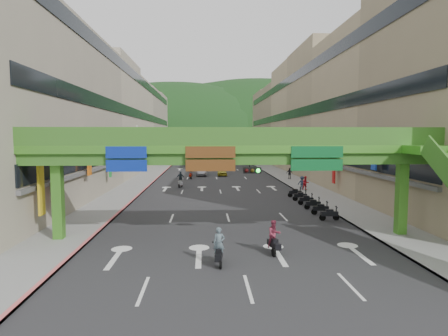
{
  "coord_description": "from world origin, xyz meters",
  "views": [
    {
      "loc": [
        -1.87,
        -17.54,
        6.59
      ],
      "look_at": [
        0.0,
        18.0,
        3.5
      ],
      "focal_mm": 30.0,
      "sensor_mm": 36.0,
      "label": 1
    }
  ],
  "objects_px": {
    "scooter_rider_near": "(219,248)",
    "car_yellow": "(222,172)",
    "car_silver": "(201,171)",
    "pedestrian_red": "(306,184)",
    "scooter_rider_mid": "(274,237)",
    "overpass_near": "(250,158)"
  },
  "relations": [
    {
      "from": "scooter_rider_mid",
      "to": "car_silver",
      "type": "bearing_deg",
      "value": 96.09
    },
    {
      "from": "scooter_rider_near",
      "to": "scooter_rider_mid",
      "type": "relative_size",
      "value": 1.02
    },
    {
      "from": "overpass_near",
      "to": "scooter_rider_near",
      "type": "relative_size",
      "value": 14.32
    },
    {
      "from": "scooter_rider_near",
      "to": "pedestrian_red",
      "type": "relative_size",
      "value": 1.19
    },
    {
      "from": "scooter_rider_near",
      "to": "car_yellow",
      "type": "bearing_deg",
      "value": 87.07
    },
    {
      "from": "scooter_rider_near",
      "to": "car_yellow",
      "type": "relative_size",
      "value": 0.52
    },
    {
      "from": "car_silver",
      "to": "overpass_near",
      "type": "bearing_deg",
      "value": -87.2
    },
    {
      "from": "overpass_near",
      "to": "scooter_rider_mid",
      "type": "height_order",
      "value": "overpass_near"
    },
    {
      "from": "car_silver",
      "to": "scooter_rider_mid",
      "type": "bearing_deg",
      "value": -86.07
    },
    {
      "from": "scooter_rider_near",
      "to": "pedestrian_red",
      "type": "distance_m",
      "value": 27.27
    },
    {
      "from": "car_yellow",
      "to": "pedestrian_red",
      "type": "height_order",
      "value": "pedestrian_red"
    },
    {
      "from": "scooter_rider_mid",
      "to": "car_yellow",
      "type": "xyz_separation_m",
      "value": [
        -0.96,
        40.87,
        -0.34
      ]
    },
    {
      "from": "scooter_rider_near",
      "to": "car_silver",
      "type": "xyz_separation_m",
      "value": [
        -1.28,
        43.06,
        -0.14
      ]
    },
    {
      "from": "car_silver",
      "to": "pedestrian_red",
      "type": "relative_size",
      "value": 2.79
    },
    {
      "from": "overpass_near",
      "to": "scooter_rider_mid",
      "type": "distance_m",
      "value": 5.13
    },
    {
      "from": "overpass_near",
      "to": "scooter_rider_near",
      "type": "distance_m",
      "value": 6.48
    },
    {
      "from": "overpass_near",
      "to": "scooter_rider_mid",
      "type": "bearing_deg",
      "value": -68.66
    },
    {
      "from": "overpass_near",
      "to": "car_silver",
      "type": "height_order",
      "value": "overpass_near"
    },
    {
      "from": "overpass_near",
      "to": "car_yellow",
      "type": "xyz_separation_m",
      "value": [
        0.1,
        38.16,
        -4.57
      ]
    },
    {
      "from": "overpass_near",
      "to": "scooter_rider_near",
      "type": "height_order",
      "value": "overpass_near"
    },
    {
      "from": "scooter_rider_mid",
      "to": "car_yellow",
      "type": "bearing_deg",
      "value": 91.34
    },
    {
      "from": "car_silver",
      "to": "car_yellow",
      "type": "distance_m",
      "value": 3.5
    }
  ]
}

